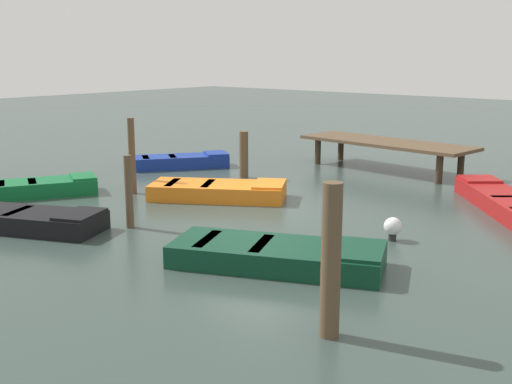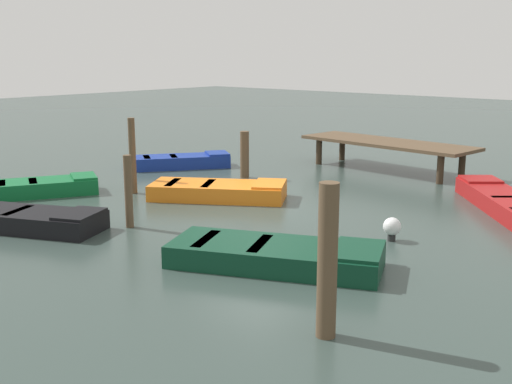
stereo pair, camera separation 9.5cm
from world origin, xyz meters
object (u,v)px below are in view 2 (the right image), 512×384
object	(u,v)px
rowboat_green	(43,187)
mooring_piling_center	(327,261)
rowboat_dark_green	(277,255)
rowboat_red	(502,201)
marker_buoy	(392,227)
dock_segment	(387,144)
rowboat_black	(29,219)
rowboat_orange	(219,190)
mooring_piling_mid_right	(245,155)
mooring_piling_far_right	(132,156)
mooring_piling_mid_left	(128,192)
rowboat_blue	(181,161)

from	to	relation	value
rowboat_green	mooring_piling_center	bearing A→B (deg)	-73.72
rowboat_dark_green	rowboat_red	distance (m)	6.91
rowboat_dark_green	marker_buoy	xyz separation A→B (m)	(0.79, 2.70, 0.07)
dock_segment	rowboat_black	size ratio (longest dim) A/B	1.69
dock_segment	mooring_piling_center	size ratio (longest dim) A/B	2.79
dock_segment	mooring_piling_center	distance (m)	12.48
rowboat_orange	rowboat_green	bearing A→B (deg)	-176.92
rowboat_red	mooring_piling_center	bearing A→B (deg)	144.64
rowboat_dark_green	rowboat_black	bearing A→B (deg)	171.79
rowboat_black	rowboat_red	bearing A→B (deg)	25.59
rowboat_red	rowboat_black	xyz separation A→B (m)	(-7.09, -8.30, 0.00)
mooring_piling_mid_right	mooring_piling_far_right	bearing A→B (deg)	-103.06
rowboat_black	mooring_piling_mid_left	distance (m)	2.20
rowboat_black	rowboat_green	world-z (taller)	same
mooring_piling_center	rowboat_red	bearing A→B (deg)	94.66
rowboat_red	rowboat_green	distance (m)	11.70
dock_segment	rowboat_blue	world-z (taller)	dock_segment
dock_segment	mooring_piling_far_right	bearing A→B (deg)	-109.83
marker_buoy	dock_segment	bearing A→B (deg)	119.87
rowboat_black	marker_buoy	xyz separation A→B (m)	(6.32, 4.26, 0.07)
rowboat_blue	rowboat_orange	xyz separation A→B (m)	(4.06, -2.46, -0.00)
rowboat_green	mooring_piling_mid_right	world-z (taller)	mooring_piling_mid_right
mooring_piling_mid_left	mooring_piling_center	bearing A→B (deg)	-15.29
rowboat_green	mooring_piling_center	distance (m)	10.83
mooring_piling_far_right	rowboat_blue	bearing A→B (deg)	118.21
dock_segment	rowboat_dark_green	xyz separation A→B (m)	(3.11, -9.49, -0.63)
mooring_piling_center	rowboat_black	bearing A→B (deg)	178.38
rowboat_red	mooring_piling_mid_right	xyz separation A→B (m)	(-7.35, -1.03, 0.49)
rowboat_green	mooring_piling_mid_right	bearing A→B (deg)	2.66
marker_buoy	rowboat_dark_green	bearing A→B (deg)	-106.26
rowboat_orange	rowboat_blue	bearing A→B (deg)	116.86
rowboat_dark_green	rowboat_green	bearing A→B (deg)	152.92
rowboat_red	mooring_piling_far_right	size ratio (longest dim) A/B	1.89
rowboat_blue	marker_buoy	bearing A→B (deg)	-72.05
dock_segment	mooring_piling_center	bearing A→B (deg)	-58.83
rowboat_green	mooring_piling_mid_right	size ratio (longest dim) A/B	2.14
rowboat_black	mooring_piling_far_right	size ratio (longest dim) A/B	1.71
rowboat_orange	mooring_piling_far_right	xyz separation A→B (m)	(-2.19, -1.02, 0.80)
mooring_piling_center	rowboat_orange	bearing A→B (deg)	143.48
mooring_piling_mid_right	mooring_piling_center	world-z (taller)	mooring_piling_center
rowboat_orange	mooring_piling_center	xyz separation A→B (m)	(6.68, -4.95, 0.83)
rowboat_red	rowboat_black	size ratio (longest dim) A/B	1.11
rowboat_dark_green	rowboat_green	size ratio (longest dim) A/B	1.33
mooring_piling_mid_left	mooring_piling_far_right	world-z (taller)	mooring_piling_far_right
rowboat_black	rowboat_orange	bearing A→B (deg)	53.03
rowboat_blue	rowboat_orange	world-z (taller)	same
rowboat_dark_green	rowboat_green	world-z (taller)	same
rowboat_red	mooring_piling_mid_right	bearing A→B (deg)	57.92
rowboat_red	rowboat_green	xyz separation A→B (m)	(-9.87, -6.28, 0.00)
dock_segment	rowboat_green	bearing A→B (deg)	-114.18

